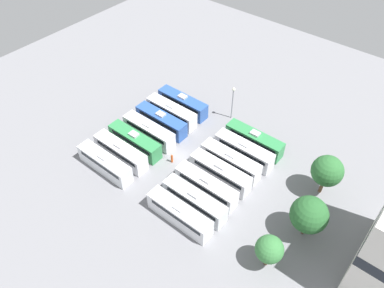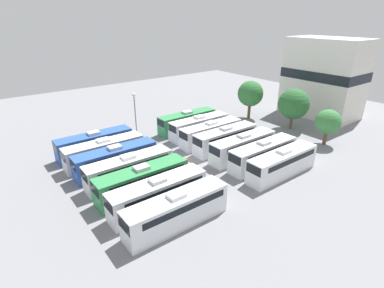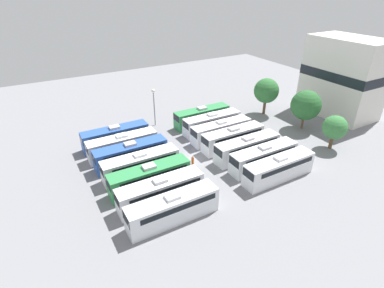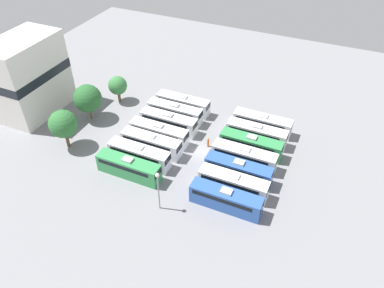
% 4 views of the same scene
% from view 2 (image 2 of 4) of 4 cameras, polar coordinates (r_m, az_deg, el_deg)
% --- Properties ---
extents(ground_plane, '(105.97, 105.97, 0.00)m').
position_cam_2_polar(ground_plane, '(39.95, -1.76, -3.73)').
color(ground_plane, gray).
extents(bus_0, '(2.46, 10.45, 3.42)m').
position_cam_2_polar(bus_0, '(44.03, -17.99, 0.14)').
color(bus_0, '#2D56A8').
rests_on(bus_0, ground_plane).
extents(bus_1, '(2.46, 10.45, 3.42)m').
position_cam_2_polar(bus_1, '(41.12, -16.28, -1.30)').
color(bus_1, silver).
rests_on(bus_1, ground_plane).
extents(bus_2, '(2.46, 10.45, 3.42)m').
position_cam_2_polar(bus_2, '(38.59, -14.25, -2.72)').
color(bus_2, '#2D56A8').
rests_on(bus_2, ground_plane).
extents(bus_3, '(2.46, 10.45, 3.42)m').
position_cam_2_polar(bus_3, '(35.85, -11.81, -4.58)').
color(bus_3, silver).
rests_on(bus_3, ground_plane).
extents(bus_4, '(2.46, 10.45, 3.42)m').
position_cam_2_polar(bus_4, '(33.15, -9.38, -6.82)').
color(bus_4, '#338C4C').
rests_on(bus_4, ground_plane).
extents(bus_5, '(2.46, 10.45, 3.42)m').
position_cam_2_polar(bus_5, '(30.67, -6.40, -9.33)').
color(bus_5, white).
rests_on(bus_5, ground_plane).
extents(bus_6, '(2.46, 10.45, 3.42)m').
position_cam_2_polar(bus_6, '(28.26, -2.90, -12.36)').
color(bus_6, silver).
rests_on(bus_6, ground_plane).
extents(bus_7, '(2.46, 10.45, 3.42)m').
position_cam_2_polar(bus_7, '(50.91, -0.90, 4.42)').
color(bus_7, '#338C4C').
rests_on(bus_7, ground_plane).
extents(bus_8, '(2.46, 10.45, 3.42)m').
position_cam_2_polar(bus_8, '(48.49, 1.42, 3.44)').
color(bus_8, white).
rests_on(bus_8, ground_plane).
extents(bus_9, '(2.46, 10.45, 3.42)m').
position_cam_2_polar(bus_9, '(45.88, 3.67, 2.22)').
color(bus_9, white).
rests_on(bus_9, ground_plane).
extents(bus_10, '(2.46, 10.45, 3.42)m').
position_cam_2_polar(bus_10, '(43.89, 6.40, 1.11)').
color(bus_10, silver).
rests_on(bus_10, ground_plane).
extents(bus_11, '(2.46, 10.45, 3.42)m').
position_cam_2_polar(bus_11, '(41.56, 9.70, -0.39)').
color(bus_11, silver).
rests_on(bus_11, ground_plane).
extents(bus_12, '(2.46, 10.45, 3.42)m').
position_cam_2_polar(bus_12, '(39.90, 13.39, -1.75)').
color(bus_12, silver).
rests_on(bus_12, ground_plane).
extents(bus_13, '(2.46, 10.45, 3.42)m').
position_cam_2_polar(bus_13, '(38.07, 16.84, -3.40)').
color(bus_13, silver).
rests_on(bus_13, ground_plane).
extents(worker_person, '(0.36, 0.36, 1.83)m').
position_cam_2_polar(worker_person, '(37.90, -1.00, -3.85)').
color(worker_person, '#CC4C19').
rests_on(worker_person, ground_plane).
extents(light_pole, '(0.60, 0.60, 6.82)m').
position_cam_2_polar(light_pole, '(49.62, -10.87, 7.16)').
color(light_pole, gray).
rests_on(light_pole, ground_plane).
extents(tree_0, '(4.74, 4.74, 7.15)m').
position_cam_2_polar(tree_0, '(57.43, 11.06, 9.37)').
color(tree_0, brown).
rests_on(tree_0, ground_plane).
extents(tree_1, '(5.16, 5.16, 7.02)m').
position_cam_2_polar(tree_1, '(53.57, 18.78, 7.21)').
color(tree_1, brown).
rests_on(tree_1, ground_plane).
extents(tree_2, '(3.70, 3.70, 5.47)m').
position_cam_2_polar(tree_2, '(48.92, 24.49, 3.84)').
color(tree_2, brown).
rests_on(tree_2, ground_plane).
extents(depot_building, '(13.72, 8.23, 14.48)m').
position_cam_2_polar(depot_building, '(63.25, 23.80, 11.51)').
color(depot_building, silver).
rests_on(depot_building, ground_plane).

